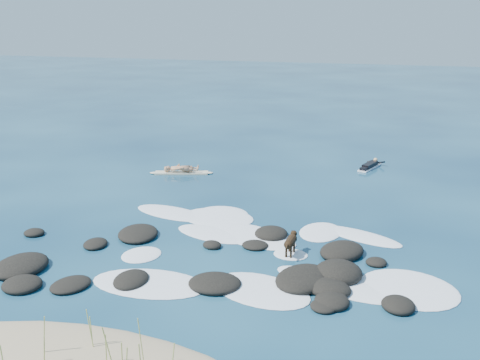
% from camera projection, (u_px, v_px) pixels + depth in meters
% --- Properties ---
extents(ground, '(160.00, 160.00, 0.00)m').
position_uv_depth(ground, '(217.00, 239.00, 18.15)').
color(ground, '#0A2642').
rests_on(ground, ground).
extents(dune_grass, '(4.16, 2.09, 1.21)m').
position_uv_depth(dune_grass, '(93.00, 354.00, 10.84)').
color(dune_grass, '#A1AE54').
rests_on(dune_grass, ground).
extents(reef_rocks, '(13.67, 7.08, 0.61)m').
position_uv_depth(reef_rocks, '(196.00, 266.00, 15.85)').
color(reef_rocks, black).
rests_on(reef_rocks, ground).
extents(breaking_foam, '(12.18, 7.95, 0.12)m').
position_uv_depth(breaking_foam, '(256.00, 249.00, 17.30)').
color(breaking_foam, white).
rests_on(breaking_foam, ground).
extents(standing_surfer_rig, '(3.00, 1.32, 1.75)m').
position_uv_depth(standing_surfer_rig, '(181.00, 160.00, 25.67)').
color(standing_surfer_rig, beige).
rests_on(standing_surfer_rig, ground).
extents(paddling_surfer_rig, '(1.22, 2.20, 0.38)m').
position_uv_depth(paddling_surfer_rig, '(370.00, 166.00, 26.81)').
color(paddling_surfer_rig, white).
rests_on(paddling_surfer_rig, ground).
extents(dog, '(0.30, 1.15, 0.73)m').
position_uv_depth(dog, '(291.00, 241.00, 16.71)').
color(dog, black).
rests_on(dog, ground).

